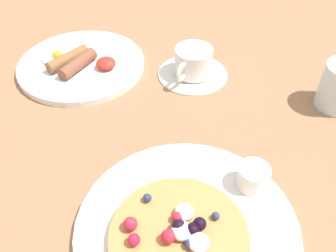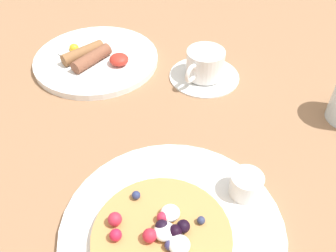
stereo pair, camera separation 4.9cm
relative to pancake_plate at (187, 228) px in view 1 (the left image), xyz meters
The scene contains 8 objects.
ground_plane 18.07cm from the pancake_plate, 102.19° to the left, with size 187.70×154.71×3.00cm, color #946B4A.
pancake_plate is the anchor object (origin of this frame).
pancake_with_berries 2.67cm from the pancake_plate, 129.47° to the right, with size 17.39×17.39×3.03cm.
syrup_ramekin 11.65cm from the pancake_plate, 25.82° to the left, with size 4.47×4.47×3.36cm.
breakfast_plate 42.14cm from the pancake_plate, 109.15° to the left, with size 25.42×25.42×1.30cm, color white.
fried_breakfast 41.53cm from the pancake_plate, 110.75° to the left, with size 14.94×11.62×2.67cm.
coffee_saucer 34.65cm from the pancake_plate, 76.72° to the left, with size 13.76×13.76×0.60cm, color white.
coffee_cup 34.61cm from the pancake_plate, 76.84° to the left, with size 8.11×8.95×5.25cm.
Camera 1 is at (-2.61, -41.78, 42.81)cm, focal length 38.92 mm.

